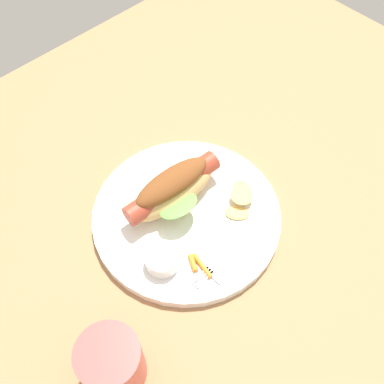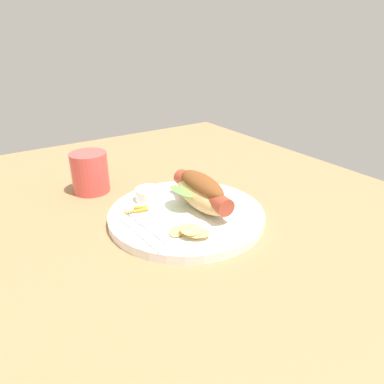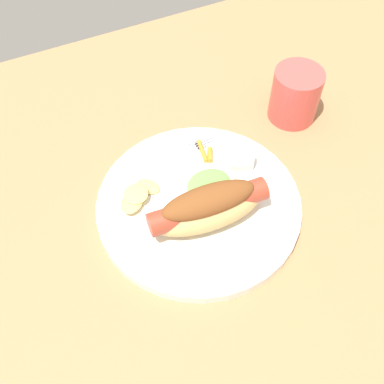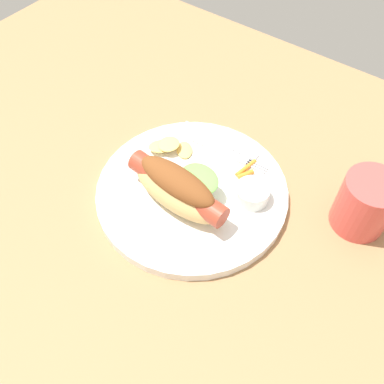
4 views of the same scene
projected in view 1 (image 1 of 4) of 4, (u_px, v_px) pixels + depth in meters
The scene contains 9 objects.
ground_plane at pixel (186, 209), 71.52cm from camera, with size 120.00×90.00×1.80cm, color #9E754C.
plate at pixel (187, 216), 68.79cm from camera, with size 27.92×27.92×1.60cm, color white.
hot_dog at pixel (173, 188), 66.85cm from camera, with size 15.99×8.59×6.25cm.
sauce_ramekin at pixel (162, 259), 62.63cm from camera, with size 4.83×4.83×2.37cm, color white.
fork at pixel (232, 247), 64.81cm from camera, with size 15.11×2.36×0.40cm.
knife at pixel (248, 248), 64.68cm from camera, with size 13.57×1.40×0.36cm, color silver.
chips_pile at pixel (241, 199), 68.59cm from camera, with size 7.58×6.61×1.68cm.
carrot_garnish at pixel (198, 264), 63.10cm from camera, with size 2.25×4.52×0.78cm.
drinking_cup at pixel (112, 363), 53.56cm from camera, with size 7.54×7.54×8.48cm, color #D84C47.
Camera 1 is at (25.58, 28.05, 59.78)cm, focal length 43.11 mm.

